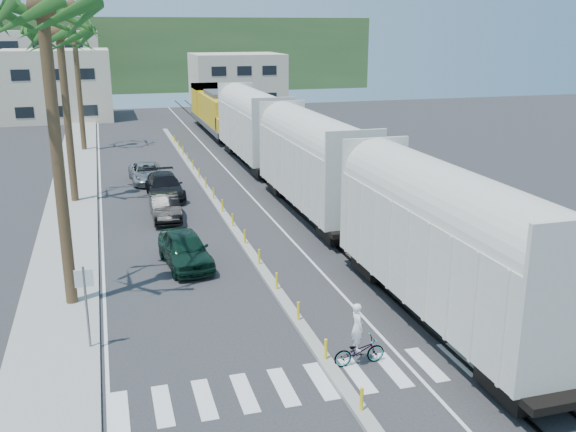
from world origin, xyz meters
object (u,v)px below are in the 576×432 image
object	(u,v)px
street_sign	(86,296)
car_second	(165,207)
car_lead	(185,249)
cyclist	(359,345)

from	to	relation	value
street_sign	car_second	world-z (taller)	street_sign
street_sign	car_second	size ratio (longest dim) A/B	0.69
car_lead	cyclist	xyz separation A→B (m)	(4.16, -10.51, -0.11)
street_sign	car_second	xyz separation A→B (m)	(4.01, 14.85, -1.26)
car_lead	car_second	xyz separation A→B (m)	(-0.12, 7.69, -0.08)
car_lead	car_second	bearing A→B (deg)	85.00
car_second	cyclist	distance (m)	18.70
street_sign	car_lead	xyz separation A→B (m)	(4.13, 7.16, -1.18)
cyclist	car_lead	bearing A→B (deg)	19.67
street_sign	car_second	distance (m)	15.43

